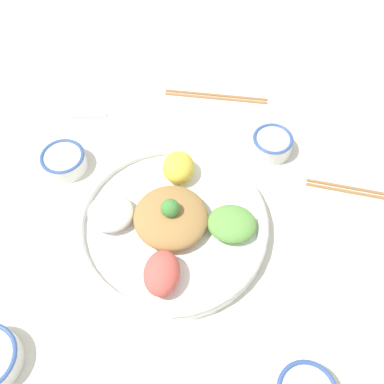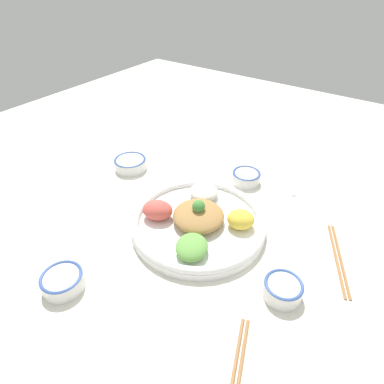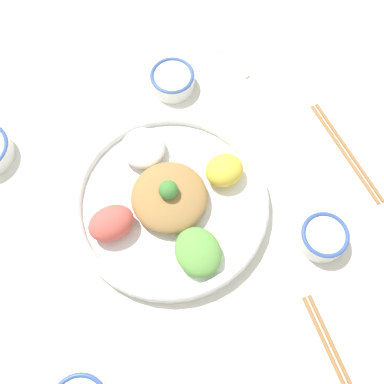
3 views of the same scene
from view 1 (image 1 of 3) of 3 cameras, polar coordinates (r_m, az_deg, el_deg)
ground_plane at (r=0.85m, az=-2.14°, el=-2.47°), size 2.40×2.40×0.00m
salad_platter at (r=0.81m, az=-2.66°, el=-3.89°), size 0.35×0.35×0.09m
sauce_bowl_red at (r=0.93m, az=10.14°, el=6.09°), size 0.08×0.08×0.04m
rice_bowl_plain at (r=0.93m, az=-15.97°, el=3.89°), size 0.09×0.09×0.04m
chopsticks_pair_near at (r=1.04m, az=3.08°, el=12.09°), size 0.22×0.11×0.01m
chopsticks_pair_far at (r=0.93m, az=21.54°, el=-0.05°), size 0.23×0.10×0.01m
serving_spoon_main at (r=1.03m, az=-15.55°, el=9.34°), size 0.12×0.10×0.01m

